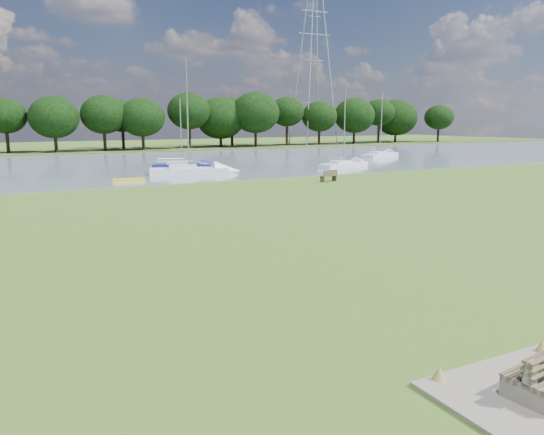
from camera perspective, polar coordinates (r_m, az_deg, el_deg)
name	(u,v)px	position (r m, az deg, el deg)	size (l,w,h in m)	color
ground	(249,246)	(22.69, -2.54, -3.13)	(220.00, 220.00, 0.00)	#5B712D
river	(91,167)	(62.93, -18.91, 5.21)	(220.00, 40.00, 0.10)	gray
far_bank	(61,151)	(92.63, -21.75, 6.62)	(220.00, 20.00, 0.40)	#4C6626
riverbank_bench	(329,176)	(45.66, 6.17, 4.49)	(1.72, 0.81, 1.02)	brown
kayak	(129,180)	(46.73, -15.12, 3.92)	(2.69, 0.63, 0.27)	yellow
pylon	(314,34)	(106.98, 4.59, 19.10)	(6.89, 4.83, 33.96)	#A0A1A4
tree_line	(102,114)	(89.33, -17.82, 10.50)	(152.22, 8.13, 9.84)	black
sailboat_1	(188,168)	(51.95, -9.01, 5.25)	(7.73, 3.96, 10.78)	white
sailboat_2	(181,165)	(57.31, -9.74, 5.64)	(6.36, 3.63, 7.30)	navy
sailboat_3	(343,163)	(58.92, 7.66, 5.83)	(6.60, 3.31, 8.83)	white
sailboat_4	(380,154)	(74.25, 11.53, 6.75)	(6.93, 4.09, 8.95)	white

